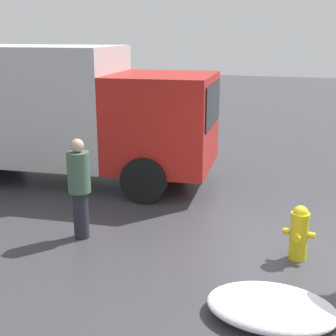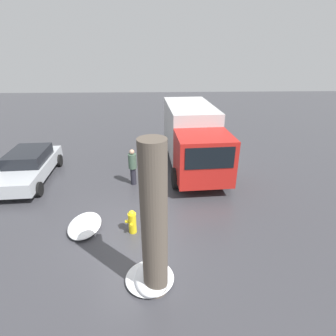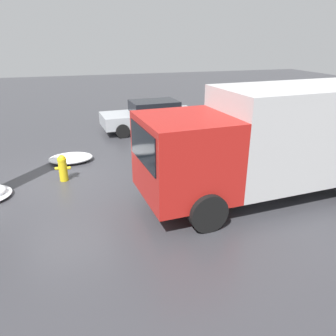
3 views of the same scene
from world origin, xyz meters
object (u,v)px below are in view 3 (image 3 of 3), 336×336
pedestrian (167,141)px  parked_car (151,115)px  delivery_truck (271,139)px  fire_hydrant (63,167)px

pedestrian → parked_car: pedestrian is taller
delivery_truck → pedestrian: bearing=32.0°
fire_hydrant → delivery_truck: size_ratio=0.12×
delivery_truck → parked_car: size_ratio=1.51×
delivery_truck → fire_hydrant: bearing=60.9°
pedestrian → parked_car: bearing=-172.8°
delivery_truck → pedestrian: size_ratio=4.17×
delivery_truck → parked_car: delivery_truck is taller
fire_hydrant → parked_car: bearing=-30.5°
fire_hydrant → pedestrian: size_ratio=0.50×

